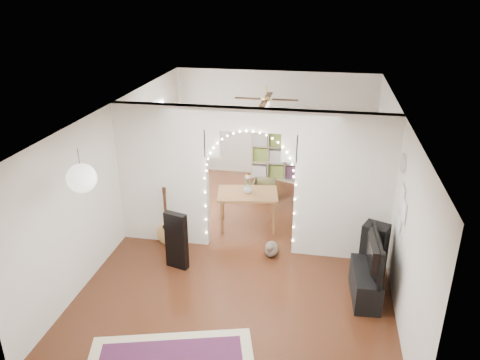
% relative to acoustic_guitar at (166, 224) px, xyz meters
% --- Properties ---
extents(floor, '(7.50, 7.50, 0.00)m').
position_rel_acoustic_guitar_xyz_m(floor, '(1.56, 0.25, -0.45)').
color(floor, black).
rests_on(floor, ground).
extents(ceiling, '(5.00, 7.50, 0.02)m').
position_rel_acoustic_guitar_xyz_m(ceiling, '(1.56, 0.25, 2.25)').
color(ceiling, white).
rests_on(ceiling, wall_back).
extents(wall_back, '(5.00, 0.02, 2.70)m').
position_rel_acoustic_guitar_xyz_m(wall_back, '(1.56, 4.00, 0.90)').
color(wall_back, silver).
rests_on(wall_back, floor).
extents(wall_front, '(5.00, 0.02, 2.70)m').
position_rel_acoustic_guitar_xyz_m(wall_front, '(1.56, -3.50, 0.90)').
color(wall_front, silver).
rests_on(wall_front, floor).
extents(wall_left, '(0.02, 7.50, 2.70)m').
position_rel_acoustic_guitar_xyz_m(wall_left, '(-0.94, 0.25, 0.90)').
color(wall_left, silver).
rests_on(wall_left, floor).
extents(wall_right, '(0.02, 7.50, 2.70)m').
position_rel_acoustic_guitar_xyz_m(wall_right, '(4.06, 0.25, 0.90)').
color(wall_right, silver).
rests_on(wall_right, floor).
extents(divider_wall, '(5.00, 0.20, 2.70)m').
position_rel_acoustic_guitar_xyz_m(divider_wall, '(1.56, 0.25, 0.98)').
color(divider_wall, silver).
rests_on(divider_wall, floor).
extents(fairy_lights, '(1.64, 0.04, 1.60)m').
position_rel_acoustic_guitar_xyz_m(fairy_lights, '(1.56, 0.12, 1.10)').
color(fairy_lights, '#FFEABF').
rests_on(fairy_lights, divider_wall).
extents(window, '(0.04, 1.20, 1.40)m').
position_rel_acoustic_guitar_xyz_m(window, '(-0.91, 2.05, 1.05)').
color(window, white).
rests_on(window, wall_left).
extents(wall_clock, '(0.03, 0.31, 0.31)m').
position_rel_acoustic_guitar_xyz_m(wall_clock, '(4.04, -0.35, 1.65)').
color(wall_clock, white).
rests_on(wall_clock, wall_right).
extents(picture_frames, '(0.02, 0.50, 0.70)m').
position_rel_acoustic_guitar_xyz_m(picture_frames, '(4.04, -0.75, 1.05)').
color(picture_frames, white).
rests_on(picture_frames, wall_right).
extents(paper_lantern, '(0.40, 0.40, 0.40)m').
position_rel_acoustic_guitar_xyz_m(paper_lantern, '(-0.34, -2.15, 1.80)').
color(paper_lantern, white).
rests_on(paper_lantern, ceiling).
extents(ceiling_fan, '(1.10, 1.10, 0.30)m').
position_rel_acoustic_guitar_xyz_m(ceiling_fan, '(1.56, 2.25, 1.95)').
color(ceiling_fan, gold).
rests_on(ceiling_fan, ceiling).
extents(guitar_case, '(0.42, 0.24, 1.05)m').
position_rel_acoustic_guitar_xyz_m(guitar_case, '(0.42, -0.67, 0.08)').
color(guitar_case, black).
rests_on(guitar_case, floor).
extents(acoustic_guitar, '(0.42, 0.19, 1.03)m').
position_rel_acoustic_guitar_xyz_m(acoustic_guitar, '(0.00, 0.00, 0.00)').
color(acoustic_guitar, tan).
rests_on(acoustic_guitar, floor).
extents(tabby_cat, '(0.30, 0.57, 0.37)m').
position_rel_acoustic_guitar_xyz_m(tabby_cat, '(2.00, -0.02, -0.30)').
color(tabby_cat, brown).
rests_on(tabby_cat, floor).
extents(floor_speaker, '(0.49, 0.46, 1.01)m').
position_rel_acoustic_guitar_xyz_m(floor_speaker, '(3.76, -0.40, 0.05)').
color(floor_speaker, black).
rests_on(floor_speaker, floor).
extents(media_console, '(0.46, 1.02, 0.50)m').
position_rel_acoustic_guitar_xyz_m(media_console, '(3.62, -0.97, -0.20)').
color(media_console, black).
rests_on(media_console, floor).
extents(tv, '(0.20, 1.08, 0.62)m').
position_rel_acoustic_guitar_xyz_m(tv, '(3.62, -0.97, 0.36)').
color(tv, black).
rests_on(tv, media_console).
extents(bookcase, '(1.77, 1.01, 1.76)m').
position_rel_acoustic_guitar_xyz_m(bookcase, '(1.91, 3.75, 0.43)').
color(bookcase, '#BEB08A').
rests_on(bookcase, floor).
extents(dining_table, '(1.31, 0.98, 0.76)m').
position_rel_acoustic_guitar_xyz_m(dining_table, '(1.38, 1.04, 0.23)').
color(dining_table, brown).
rests_on(dining_table, floor).
extents(flower_vase, '(0.21, 0.21, 0.19)m').
position_rel_acoustic_guitar_xyz_m(flower_vase, '(1.38, 1.04, 0.40)').
color(flower_vase, silver).
rests_on(flower_vase, dining_table).
extents(dining_chair_left, '(0.50, 0.51, 0.46)m').
position_rel_acoustic_guitar_xyz_m(dining_chair_left, '(1.54, 2.40, -0.22)').
color(dining_chair_left, '#4E4827').
rests_on(dining_chair_left, floor).
extents(dining_chair_right, '(0.65, 0.66, 0.47)m').
position_rel_acoustic_guitar_xyz_m(dining_chair_right, '(2.75, 2.48, -0.21)').
color(dining_chair_right, '#4E4827').
rests_on(dining_chair_right, floor).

